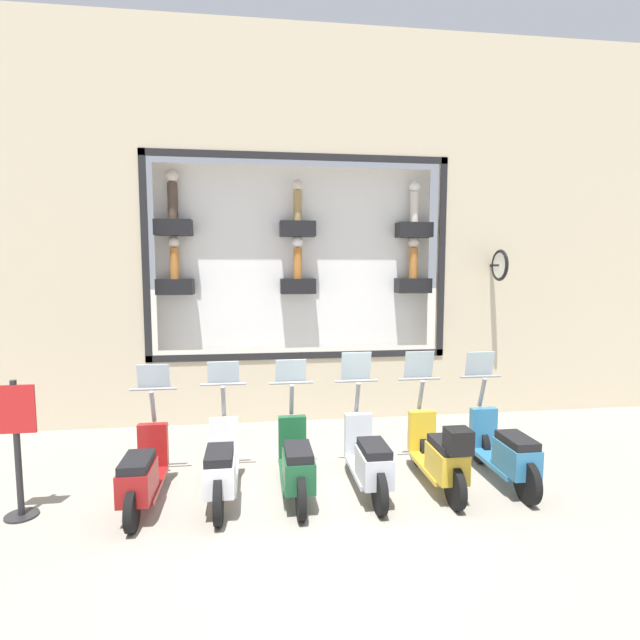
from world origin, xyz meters
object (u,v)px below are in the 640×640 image
at_px(scooter_teal_0, 505,452).
at_px(scooter_red_5, 143,473).
at_px(scooter_silver_2, 369,459).
at_px(scooter_yellow_1, 440,454).
at_px(shop_sign_post, 17,445).
at_px(scooter_white_4, 221,467).
at_px(scooter_green_3, 296,463).

distance_m(scooter_teal_0, scooter_red_5, 4.56).
distance_m(scooter_teal_0, scooter_silver_2, 1.83).
height_order(scooter_yellow_1, shop_sign_post, scooter_yellow_1).
relative_size(scooter_yellow_1, scooter_white_4, 1.00).
relative_size(scooter_white_4, scooter_red_5, 1.01).
distance_m(scooter_white_4, shop_sign_post, 2.29).
bearing_deg(scooter_green_3, shop_sign_post, 91.42).
bearing_deg(scooter_teal_0, scooter_white_4, 90.01).
bearing_deg(scooter_yellow_1, scooter_red_5, 89.16).
height_order(scooter_silver_2, scooter_green_3, scooter_silver_2).
height_order(scooter_teal_0, shop_sign_post, scooter_teal_0).
distance_m(scooter_green_3, shop_sign_post, 3.19).
height_order(scooter_yellow_1, scooter_silver_2, scooter_silver_2).
bearing_deg(shop_sign_post, scooter_silver_2, -88.87).
height_order(scooter_yellow_1, scooter_red_5, scooter_yellow_1).
distance_m(scooter_silver_2, shop_sign_post, 4.09).
bearing_deg(scooter_white_4, scooter_red_5, 90.41).
xyz_separation_m(scooter_teal_0, scooter_white_4, (-0.00, 3.65, 0.00)).
height_order(scooter_yellow_1, scooter_green_3, scooter_yellow_1).
xyz_separation_m(scooter_silver_2, scooter_green_3, (-0.00, 0.91, -0.00)).
bearing_deg(shop_sign_post, scooter_yellow_1, -89.77).
xyz_separation_m(scooter_green_3, scooter_white_4, (0.00, 0.91, 0.01)).
xyz_separation_m(scooter_green_3, shop_sign_post, (-0.08, 3.16, 0.42)).
height_order(scooter_silver_2, scooter_white_4, scooter_silver_2).
distance_m(scooter_teal_0, shop_sign_post, 5.91).
xyz_separation_m(scooter_teal_0, scooter_yellow_1, (-0.06, 0.91, 0.04)).
bearing_deg(scooter_white_4, shop_sign_post, 92.04).
bearing_deg(scooter_silver_2, scooter_green_3, 90.14).
bearing_deg(scooter_silver_2, scooter_teal_0, -89.99).
bearing_deg(shop_sign_post, scooter_teal_0, -89.22).
xyz_separation_m(scooter_teal_0, scooter_red_5, (-0.01, 4.56, -0.02)).
bearing_deg(scooter_yellow_1, scooter_teal_0, -86.18).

